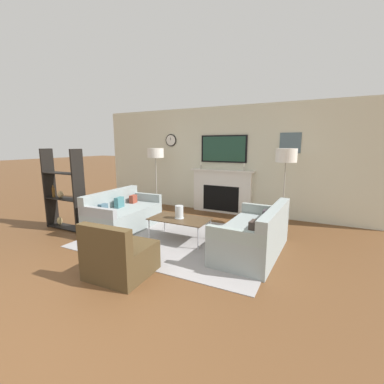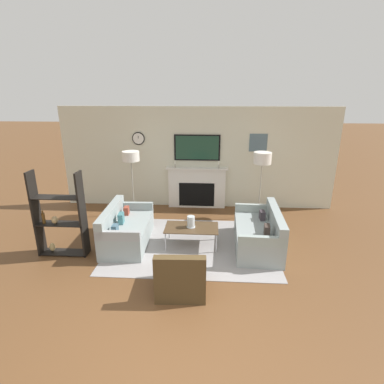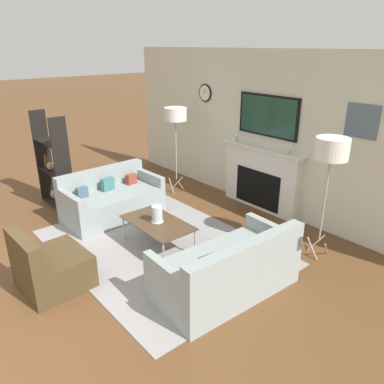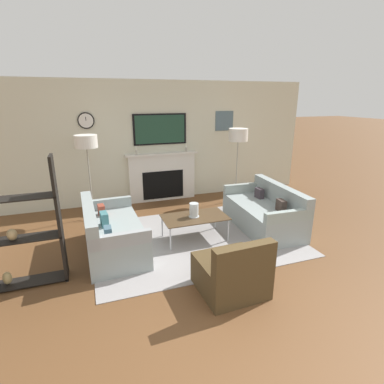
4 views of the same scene
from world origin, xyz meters
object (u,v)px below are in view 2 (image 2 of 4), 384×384
(coffee_table, at_px, (192,228))
(shelf_unit, at_px, (59,218))
(armchair, at_px, (181,277))
(hurricane_candle, at_px, (191,222))
(couch_left, at_px, (126,230))
(couch_right, at_px, (259,234))
(floor_lamp_left, at_px, (131,157))
(floor_lamp_right, at_px, (262,159))

(coffee_table, distance_m, shelf_unit, 2.57)
(armchair, height_order, hurricane_candle, armchair)
(couch_left, bearing_deg, armchair, -49.82)
(couch_right, height_order, armchair, couch_right)
(couch_left, bearing_deg, coffee_table, -0.84)
(floor_lamp_left, height_order, floor_lamp_right, floor_lamp_right)
(floor_lamp_left, xyz_separation_m, shelf_unit, (-0.89, -2.08, -0.77))
(armchair, distance_m, coffee_table, 1.54)
(couch_left, height_order, couch_right, couch_right)
(couch_left, height_order, floor_lamp_left, floor_lamp_left)
(hurricane_candle, relative_size, shelf_unit, 0.14)
(coffee_table, height_order, hurricane_candle, hurricane_candle)
(hurricane_candle, bearing_deg, coffee_table, -28.68)
(coffee_table, xyz_separation_m, hurricane_candle, (-0.01, 0.01, 0.13))
(shelf_unit, bearing_deg, couch_left, 24.56)
(coffee_table, bearing_deg, shelf_unit, -168.86)
(couch_right, relative_size, hurricane_candle, 7.31)
(coffee_table, height_order, floor_lamp_right, floor_lamp_right)
(floor_lamp_right, bearing_deg, shelf_unit, -153.07)
(couch_left, distance_m, couch_right, 2.75)
(couch_left, xyz_separation_m, floor_lamp_right, (2.98, 1.57, 1.22))
(couch_left, bearing_deg, couch_right, -0.01)
(armchair, bearing_deg, hurricane_candle, 87.93)
(floor_lamp_left, bearing_deg, shelf_unit, -113.21)
(floor_lamp_right, bearing_deg, armchair, -118.18)
(armchair, relative_size, shelf_unit, 0.48)
(floor_lamp_left, distance_m, floor_lamp_right, 3.21)
(hurricane_candle, bearing_deg, floor_lamp_left, 135.10)
(coffee_table, bearing_deg, armchair, -92.54)
(coffee_table, relative_size, hurricane_candle, 4.57)
(couch_left, bearing_deg, hurricane_candle, -0.57)
(couch_right, bearing_deg, floor_lamp_left, 152.20)
(floor_lamp_right, bearing_deg, coffee_table, -135.23)
(floor_lamp_left, relative_size, floor_lamp_right, 0.99)
(couch_left, relative_size, shelf_unit, 0.98)
(couch_left, distance_m, coffee_table, 1.38)
(coffee_table, relative_size, shelf_unit, 0.65)
(couch_left, relative_size, floor_lamp_left, 0.98)
(floor_lamp_left, bearing_deg, floor_lamp_right, 0.00)
(couch_left, relative_size, armchair, 2.04)
(hurricane_candle, distance_m, shelf_unit, 2.54)
(couch_right, relative_size, armchair, 2.17)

